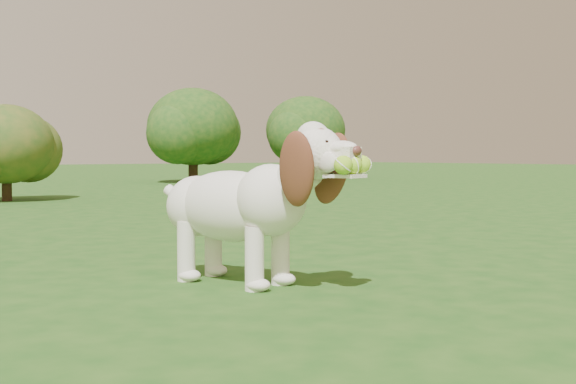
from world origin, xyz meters
TOP-DOWN VIEW (x-y plane):
  - ground at (0.00, 0.00)m, footprint 80.00×80.00m
  - dog at (0.61, -0.02)m, footprint 0.59×1.17m
  - shrub_h at (10.47, 11.17)m, footprint 2.02×2.02m
  - shrub_c at (1.71, 7.00)m, footprint 1.24×1.24m
  - shrub_f at (7.08, 11.07)m, footprint 2.03×2.03m

SIDE VIEW (x-z plane):
  - ground at x=0.00m, z-range 0.00..0.00m
  - dog at x=0.61m, z-range 0.02..0.79m
  - shrub_c at x=1.71m, z-range 0.11..1.40m
  - shrub_h at x=10.47m, z-range 0.18..2.28m
  - shrub_f at x=7.08m, z-range 0.18..2.28m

